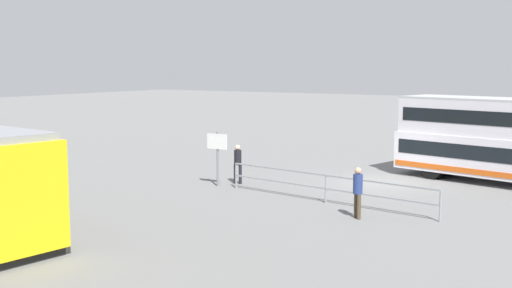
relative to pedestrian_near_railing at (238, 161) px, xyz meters
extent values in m
plane|color=slate|center=(-5.32, -3.45, -0.98)|extent=(160.00, 160.00, 0.00)
cube|color=silver|center=(-10.15, -5.99, 0.22)|extent=(10.47, 4.88, 1.71)
cube|color=black|center=(-10.15, -5.99, 0.42)|extent=(9.98, 4.79, 0.64)
cube|color=#D85919|center=(-10.15, -5.99, -0.38)|extent=(10.28, 4.87, 0.24)
cylinder|color=black|center=(-7.10, -6.72, -0.48)|extent=(1.56, 2.71, 1.00)
cylinder|color=black|center=(-0.10, -0.04, -0.57)|extent=(0.14, 0.14, 0.84)
cylinder|color=black|center=(0.10, 0.04, -0.57)|extent=(0.14, 0.14, 0.84)
cylinder|color=black|center=(0.00, 0.00, 0.17)|extent=(0.41, 0.41, 0.64)
sphere|color=beige|center=(0.00, 0.00, 0.61)|extent=(0.23, 0.23, 0.23)
cylinder|color=#4C3F2D|center=(-6.84, 3.12, -0.56)|extent=(0.14, 0.14, 0.85)
cylinder|color=#4C3F2D|center=(-7.00, 3.26, -0.56)|extent=(0.14, 0.14, 0.85)
cylinder|color=navy|center=(-6.92, 3.19, 0.20)|extent=(0.45, 0.45, 0.66)
sphere|color=tan|center=(-6.92, 3.19, 0.64)|extent=(0.23, 0.23, 0.23)
cube|color=gray|center=(-4.96, 1.54, 0.07)|extent=(8.93, 1.36, 0.06)
cube|color=gray|center=(-4.96, 1.54, -0.43)|extent=(8.93, 1.36, 0.06)
cylinder|color=gray|center=(-9.42, 2.19, -0.46)|extent=(0.07, 0.07, 1.05)
cylinder|color=gray|center=(-4.96, 1.54, -0.46)|extent=(0.07, 0.07, 1.05)
cylinder|color=gray|center=(-0.50, 0.89, -0.46)|extent=(0.07, 0.07, 1.05)
cylinder|color=slate|center=(0.42, 0.92, 0.19)|extent=(0.10, 0.10, 2.34)
cube|color=white|center=(0.42, 0.96, 0.94)|extent=(0.98, 0.07, 0.64)
camera|label=1|loc=(-15.09, 22.82, 4.13)|focal=44.79mm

